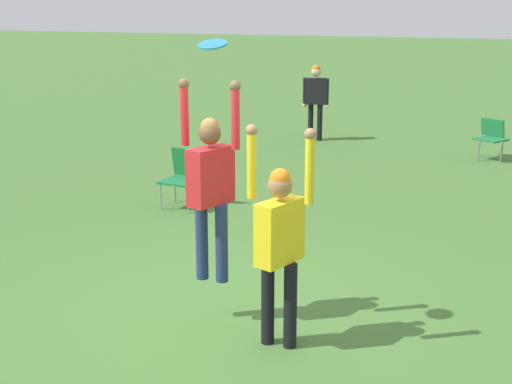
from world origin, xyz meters
TOP-DOWN VIEW (x-y plane):
  - ground_plane at (0.00, 0.00)m, footprint 120.00×120.00m
  - person_jumping at (-0.11, -0.14)m, footprint 0.62×0.51m
  - person_defending at (0.67, -0.41)m, footprint 0.63×0.52m
  - frisbee at (0.07, -0.44)m, footprint 0.25×0.25m
  - camping_chair_0 at (-2.22, 3.41)m, footprint 0.58×0.62m
  - camping_chair_1 at (1.92, 8.68)m, footprint 0.70×0.76m
  - person_spectator_near at (-1.93, 9.35)m, footprint 0.63×0.30m

SIDE VIEW (x-z plane):
  - ground_plane at x=0.00m, z-range 0.00..0.00m
  - camping_chair_1 at x=1.92m, z-range 0.08..0.87m
  - camping_chair_0 at x=-2.22m, z-range 0.07..0.95m
  - person_spectator_near at x=-1.93m, z-range 0.17..1.87m
  - person_defending at x=0.67m, z-range 0.05..2.08m
  - person_jumping at x=-0.11m, z-range 0.47..2.41m
  - frisbee at x=0.07m, z-range 2.65..2.73m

